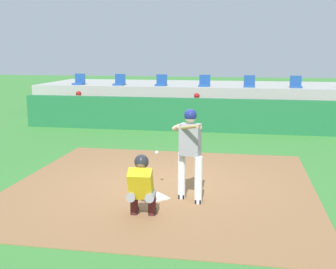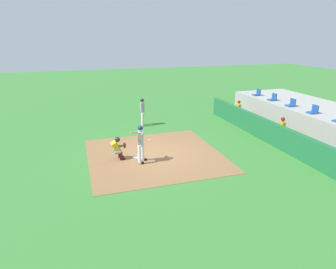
{
  "view_description": "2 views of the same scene",
  "coord_description": "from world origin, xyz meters",
  "px_view_note": "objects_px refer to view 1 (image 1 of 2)",
  "views": [
    {
      "loc": [
        1.68,
        -8.65,
        2.86
      ],
      "look_at": [
        0.0,
        0.7,
        1.0
      ],
      "focal_mm": 45.66,
      "sensor_mm": 36.0,
      "label": 1
    },
    {
      "loc": [
        13.19,
        -3.48,
        5.62
      ],
      "look_at": [
        0.0,
        0.7,
        1.0
      ],
      "focal_mm": 31.78,
      "sensor_mm": 36.0,
      "label": 2
    }
  ],
  "objects_px": {
    "dugout_player_1": "(196,110)",
    "stadium_seat_3": "(204,83)",
    "stadium_seat_4": "(249,84)",
    "stadium_seat_5": "(296,84)",
    "stadium_seat_1": "(120,82)",
    "stadium_seat_2": "(161,83)",
    "home_plate": "(155,197)",
    "stadium_seat_0": "(79,82)",
    "dugout_player_0": "(78,107)",
    "catcher_crouched": "(142,184)",
    "batter_at_plate": "(190,149)"
  },
  "relations": [
    {
      "from": "batter_at_plate",
      "to": "catcher_crouched",
      "type": "relative_size",
      "value": 0.94
    },
    {
      "from": "stadium_seat_0",
      "to": "stadium_seat_3",
      "type": "relative_size",
      "value": 1.0
    },
    {
      "from": "stadium_seat_0",
      "to": "catcher_crouched",
      "type": "bearing_deg",
      "value": -63.54
    },
    {
      "from": "dugout_player_0",
      "to": "stadium_seat_4",
      "type": "xyz_separation_m",
      "value": [
        6.7,
        2.03,
        0.86
      ]
    },
    {
      "from": "catcher_crouched",
      "to": "stadium_seat_1",
      "type": "relative_size",
      "value": 4.0
    },
    {
      "from": "stadium_seat_1",
      "to": "stadium_seat_5",
      "type": "distance_m",
      "value": 7.43
    },
    {
      "from": "stadium_seat_3",
      "to": "stadium_seat_4",
      "type": "bearing_deg",
      "value": 0.0
    },
    {
      "from": "home_plate",
      "to": "dugout_player_1",
      "type": "height_order",
      "value": "dugout_player_1"
    },
    {
      "from": "batter_at_plate",
      "to": "stadium_seat_0",
      "type": "xyz_separation_m",
      "value": [
        -6.26,
        10.2,
        0.5
      ]
    },
    {
      "from": "stadium_seat_2",
      "to": "stadium_seat_1",
      "type": "bearing_deg",
      "value": 180.0
    },
    {
      "from": "stadium_seat_0",
      "to": "dugout_player_1",
      "type": "bearing_deg",
      "value": -20.42
    },
    {
      "from": "stadium_seat_3",
      "to": "stadium_seat_1",
      "type": "bearing_deg",
      "value": 180.0
    },
    {
      "from": "stadium_seat_1",
      "to": "stadium_seat_4",
      "type": "bearing_deg",
      "value": 0.0
    },
    {
      "from": "batter_at_plate",
      "to": "dugout_player_1",
      "type": "relative_size",
      "value": 1.39
    },
    {
      "from": "dugout_player_0",
      "to": "stadium_seat_3",
      "type": "xyz_separation_m",
      "value": [
        4.84,
        2.03,
        0.86
      ]
    },
    {
      "from": "stadium_seat_0",
      "to": "stadium_seat_3",
      "type": "bearing_deg",
      "value": 0.0
    },
    {
      "from": "batter_at_plate",
      "to": "stadium_seat_5",
      "type": "relative_size",
      "value": 3.76
    },
    {
      "from": "home_plate",
      "to": "batter_at_plate",
      "type": "relative_size",
      "value": 0.24
    },
    {
      "from": "stadium_seat_4",
      "to": "stadium_seat_1",
      "type": "bearing_deg",
      "value": 180.0
    },
    {
      "from": "home_plate",
      "to": "stadium_seat_2",
      "type": "relative_size",
      "value": 0.92
    },
    {
      "from": "stadium_seat_3",
      "to": "stadium_seat_2",
      "type": "bearing_deg",
      "value": 180.0
    },
    {
      "from": "dugout_player_1",
      "to": "stadium_seat_3",
      "type": "relative_size",
      "value": 2.71
    },
    {
      "from": "stadium_seat_4",
      "to": "dugout_player_1",
      "type": "bearing_deg",
      "value": -133.99
    },
    {
      "from": "home_plate",
      "to": "stadium_seat_5",
      "type": "bearing_deg",
      "value": 69.95
    },
    {
      "from": "stadium_seat_1",
      "to": "batter_at_plate",
      "type": "bearing_deg",
      "value": -66.64
    },
    {
      "from": "dugout_player_1",
      "to": "stadium_seat_2",
      "type": "xyz_separation_m",
      "value": [
        -1.75,
        2.03,
        0.86
      ]
    },
    {
      "from": "catcher_crouched",
      "to": "batter_at_plate",
      "type": "bearing_deg",
      "value": 53.23
    },
    {
      "from": "dugout_player_0",
      "to": "stadium_seat_1",
      "type": "height_order",
      "value": "stadium_seat_1"
    },
    {
      "from": "dugout_player_1",
      "to": "stadium_seat_3",
      "type": "distance_m",
      "value": 2.21
    },
    {
      "from": "catcher_crouched",
      "to": "stadium_seat_0",
      "type": "bearing_deg",
      "value": 116.46
    },
    {
      "from": "stadium_seat_4",
      "to": "stadium_seat_5",
      "type": "bearing_deg",
      "value": 0.0
    },
    {
      "from": "home_plate",
      "to": "stadium_seat_5",
      "type": "relative_size",
      "value": 0.92
    },
    {
      "from": "stadium_seat_4",
      "to": "batter_at_plate",
      "type": "bearing_deg",
      "value": -96.52
    },
    {
      "from": "stadium_seat_5",
      "to": "dugout_player_0",
      "type": "bearing_deg",
      "value": -166.63
    },
    {
      "from": "catcher_crouched",
      "to": "dugout_player_1",
      "type": "distance_m",
      "value": 9.12
    },
    {
      "from": "home_plate",
      "to": "stadium_seat_0",
      "type": "relative_size",
      "value": 0.92
    },
    {
      "from": "home_plate",
      "to": "stadium_seat_0",
      "type": "bearing_deg",
      "value": 118.69
    },
    {
      "from": "stadium_seat_3",
      "to": "stadium_seat_4",
      "type": "height_order",
      "value": "same"
    },
    {
      "from": "batter_at_plate",
      "to": "stadium_seat_4",
      "type": "xyz_separation_m",
      "value": [
        1.17,
        10.2,
        0.5
      ]
    },
    {
      "from": "dugout_player_1",
      "to": "stadium_seat_4",
      "type": "bearing_deg",
      "value": 46.01
    },
    {
      "from": "catcher_crouched",
      "to": "stadium_seat_4",
      "type": "height_order",
      "value": "stadium_seat_4"
    },
    {
      "from": "catcher_crouched",
      "to": "stadium_seat_3",
      "type": "height_order",
      "value": "stadium_seat_3"
    },
    {
      "from": "batter_at_plate",
      "to": "dugout_player_0",
      "type": "height_order",
      "value": "batter_at_plate"
    },
    {
      "from": "stadium_seat_0",
      "to": "stadium_seat_2",
      "type": "bearing_deg",
      "value": 0.0
    },
    {
      "from": "dugout_player_0",
      "to": "stadium_seat_5",
      "type": "height_order",
      "value": "stadium_seat_5"
    },
    {
      "from": "batter_at_plate",
      "to": "stadium_seat_2",
      "type": "relative_size",
      "value": 3.76
    },
    {
      "from": "dugout_player_1",
      "to": "stadium_seat_5",
      "type": "bearing_deg",
      "value": 28.03
    },
    {
      "from": "stadium_seat_4",
      "to": "stadium_seat_5",
      "type": "xyz_separation_m",
      "value": [
        1.86,
        0.0,
        0.0
      ]
    },
    {
      "from": "batter_at_plate",
      "to": "stadium_seat_5",
      "type": "xyz_separation_m",
      "value": [
        3.02,
        10.2,
        0.5
      ]
    },
    {
      "from": "batter_at_plate",
      "to": "stadium_seat_4",
      "type": "height_order",
      "value": "stadium_seat_4"
    }
  ]
}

